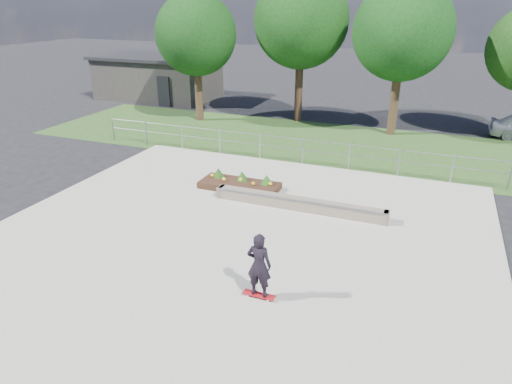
# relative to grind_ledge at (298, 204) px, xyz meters

# --- Properties ---
(ground) EXTENTS (120.00, 120.00, 0.00)m
(ground) POSITION_rel_grind_ledge_xyz_m (-1.19, -2.92, -0.26)
(ground) COLOR black
(ground) RESTS_ON ground
(grass_verge) EXTENTS (30.00, 8.00, 0.02)m
(grass_verge) POSITION_rel_grind_ledge_xyz_m (-1.19, 8.08, -0.25)
(grass_verge) COLOR #27451B
(grass_verge) RESTS_ON ground
(concrete_slab) EXTENTS (15.00, 15.00, 0.06)m
(concrete_slab) POSITION_rel_grind_ledge_xyz_m (-1.19, -2.92, -0.23)
(concrete_slab) COLOR #A19C8E
(concrete_slab) RESTS_ON ground
(fence) EXTENTS (20.06, 0.06, 1.20)m
(fence) POSITION_rel_grind_ledge_xyz_m (-1.19, 4.58, 0.51)
(fence) COLOR gray
(fence) RESTS_ON ground
(building) EXTENTS (8.40, 5.40, 3.00)m
(building) POSITION_rel_grind_ledge_xyz_m (-15.18, 15.07, 1.25)
(building) COLOR #2B2826
(building) RESTS_ON ground
(tree_far_left) EXTENTS (4.55, 4.55, 7.15)m
(tree_far_left) POSITION_rel_grind_ledge_xyz_m (-9.19, 10.08, 4.59)
(tree_far_left) COLOR #362215
(tree_far_left) RESTS_ON ground
(tree_mid_left) EXTENTS (5.25, 5.25, 8.25)m
(tree_mid_left) POSITION_rel_grind_ledge_xyz_m (-3.69, 12.08, 5.34)
(tree_mid_left) COLOR black
(tree_mid_left) RESTS_ON ground
(tree_mid_right) EXTENTS (4.90, 4.90, 7.70)m
(tree_mid_right) POSITION_rel_grind_ledge_xyz_m (1.81, 11.08, 4.97)
(tree_mid_right) COLOR #372316
(tree_mid_right) RESTS_ON ground
(grind_ledge) EXTENTS (6.00, 0.44, 0.43)m
(grind_ledge) POSITION_rel_grind_ledge_xyz_m (0.00, 0.00, 0.00)
(grind_ledge) COLOR #695C4D
(grind_ledge) RESTS_ON concrete_slab
(planter_bed) EXTENTS (3.00, 1.20, 0.61)m
(planter_bed) POSITION_rel_grind_ledge_xyz_m (-2.60, 1.00, -0.02)
(planter_bed) COLOR black
(planter_bed) RESTS_ON concrete_slab
(skateboarder) EXTENTS (0.80, 0.41, 1.72)m
(skateboarder) POSITION_rel_grind_ledge_xyz_m (0.58, -5.16, 0.69)
(skateboarder) COLOR silver
(skateboarder) RESTS_ON concrete_slab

